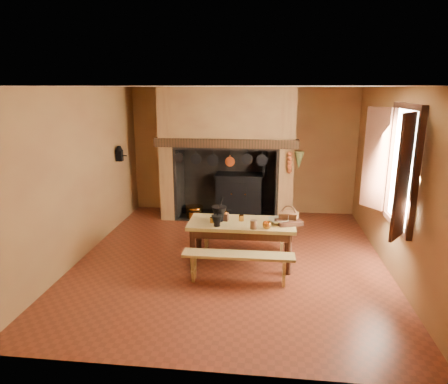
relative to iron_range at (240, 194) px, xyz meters
name	(u,v)px	position (x,y,z in m)	size (l,w,h in m)	color
floor	(231,259)	(0.04, -2.45, -0.48)	(5.50, 5.50, 0.00)	maroon
ceiling	(232,86)	(0.04, -2.45, 2.32)	(5.50, 5.50, 0.00)	silver
back_wall	(243,151)	(0.04, 0.30, 0.92)	(5.00, 0.02, 2.80)	olive
wall_left	(81,174)	(-2.46, -2.45, 0.92)	(0.02, 5.50, 2.80)	olive
wall_right	(395,182)	(2.54, -2.45, 0.92)	(0.02, 5.50, 2.80)	olive
wall_front	(203,242)	(0.04, -5.20, 0.92)	(5.00, 0.02, 2.80)	olive
chimney_breast	(228,135)	(-0.26, -0.14, 1.33)	(2.95, 0.96, 2.80)	olive
iron_range	(240,194)	(0.00, 0.00, 0.00)	(1.12, 0.55, 1.60)	black
hearth_pans	(194,212)	(-1.01, -0.23, -0.39)	(0.51, 0.62, 0.20)	#B57429
hanging_pans	(223,160)	(-0.30, -0.64, 0.88)	(1.92, 0.29, 0.27)	black
onion_string	(290,163)	(1.04, -0.66, 0.85)	(0.12, 0.10, 0.46)	#AA471F
herb_bunch	(299,160)	(1.22, -0.66, 0.90)	(0.20, 0.20, 0.35)	#535A2A
window	(395,167)	(2.39, -2.85, 1.22)	(0.39, 1.75, 1.76)	white
wall_coffee_mill	(119,152)	(-2.38, -0.90, 1.03)	(0.23, 0.16, 0.31)	black
work_table	(242,229)	(0.22, -2.62, 0.13)	(1.67, 0.74, 0.73)	tan
bench_front	(238,261)	(0.22, -3.26, -0.14)	(1.63, 0.28, 0.46)	tan
bench_back	(244,232)	(0.22, -2.03, -0.14)	(1.63, 0.29, 0.46)	tan
mortar_large	(219,213)	(-0.13, -2.61, 0.38)	(0.24, 0.24, 0.41)	black
mortar_small	(217,220)	(-0.14, -2.86, 0.34)	(0.17, 0.17, 0.29)	black
coffee_grinder	(225,216)	(-0.05, -2.57, 0.31)	(0.16, 0.13, 0.18)	#371B11
brass_mug_a	(212,220)	(-0.23, -2.71, 0.28)	(0.08, 0.08, 0.09)	#B57429
brass_mug_b	(241,218)	(0.22, -2.57, 0.29)	(0.08, 0.08, 0.09)	#B57429
mixing_bowl	(278,221)	(0.80, -2.61, 0.28)	(0.31, 0.31, 0.08)	#B5B18B
stoneware_crock	(253,225)	(0.42, -2.91, 0.31)	(0.11, 0.11, 0.13)	brown
glass_jar	(289,219)	(0.96, -2.60, 0.31)	(0.08, 0.08, 0.14)	beige
wicker_basket	(289,217)	(0.96, -2.53, 0.33)	(0.32, 0.26, 0.27)	#462315
wooden_tray	(289,222)	(0.96, -2.64, 0.27)	(0.38, 0.27, 0.06)	#371B11
brass_cup	(267,225)	(0.62, -2.90, 0.29)	(0.13, 0.13, 0.10)	#B57429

